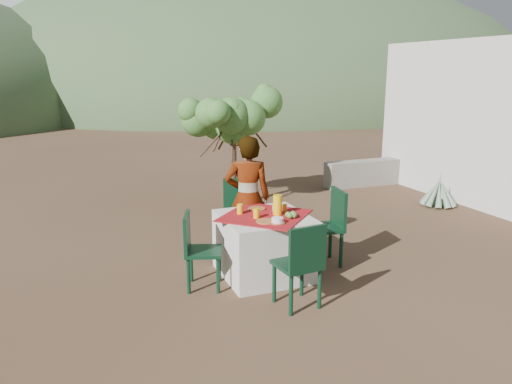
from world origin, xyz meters
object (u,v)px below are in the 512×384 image
shrub_tree (235,123)px  juice_pitcher (278,205)px  chair_left (197,247)px  table (265,245)px  person (248,198)px  chair_near (301,262)px  chair_far (239,210)px  agave (439,193)px  chair_right (329,223)px

shrub_tree → juice_pitcher: (-0.61, -3.29, -0.63)m
chair_left → shrub_tree: 3.83m
table → person: size_ratio=0.79×
table → chair_left: bearing=-175.8°
chair_near → person: (0.01, 1.60, 0.30)m
chair_far → chair_near: 2.05m
shrub_tree → agave: 3.97m
table → chair_near: bearing=-89.5°
shrub_tree → agave: shrub_tree is taller
chair_far → chair_right: bearing=-30.1°
chair_left → person: (0.88, 0.70, 0.33)m
table → chair_near: size_ratio=1.39×
chair_far → agave: size_ratio=1.35×
table → chair_right: 0.93m
chair_far → juice_pitcher: size_ratio=3.97×
table → juice_pitcher: (0.15, -0.04, 0.50)m
agave → chair_far: bearing=-170.6°
table → chair_near: (0.01, -0.97, 0.14)m
shrub_tree → chair_near: bearing=-100.1°
chair_far → shrub_tree: bearing=92.3°
juice_pitcher → shrub_tree: bearing=79.5°
table → chair_right: chair_right is taller
person → juice_pitcher: 0.69m
chair_near → agave: bearing=-152.7°
juice_pitcher → person: bearing=100.9°
chair_right → agave: (3.30, 1.73, -0.30)m
agave → table: bearing=-157.2°
chair_left → agave: bearing=-50.6°
table → juice_pitcher: size_ratio=5.38×
chair_right → agave: size_ratio=1.37×
chair_near → person: person is taller
chair_left → shrub_tree: size_ratio=0.46×
chair_near → chair_far: bearing=-97.0°
table → chair_left: size_ratio=1.47×
chair_near → shrub_tree: bearing=-105.8°
shrub_tree → person: bearing=-105.8°
chair_left → shrub_tree: (1.62, 3.32, 1.02)m
shrub_tree → agave: size_ratio=2.69×
chair_left → chair_right: chair_right is taller
chair_far → chair_left: (-0.92, -1.15, -0.04)m
shrub_tree → agave: bearing=-23.2°
chair_far → chair_left: bearing=-108.3°
chair_left → person: person is taller
chair_left → agave: chair_left is taller
table → person: person is taller
person → shrub_tree: size_ratio=0.86×
chair_left → agave: 5.41m
chair_far → agave: (4.16, 0.69, -0.29)m
chair_near → person: size_ratio=0.57×
agave → chair_left: bearing=-160.2°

